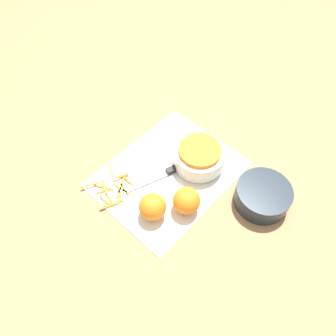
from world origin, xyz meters
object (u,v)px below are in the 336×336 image
object	(u,v)px
knife	(172,170)
orange_left	(186,201)
orange_right	(153,207)
bowl_dark	(262,196)
bowl_speckled	(199,156)

from	to	relation	value
knife	orange_left	world-z (taller)	orange_left
orange_right	bowl_dark	bearing A→B (deg)	140.32
bowl_speckled	orange_left	distance (m)	0.18
orange_right	bowl_speckled	bearing A→B (deg)	-175.27
knife	orange_right	distance (m)	0.17
orange_left	orange_right	size ratio (longest dim) A/B	1.02
bowl_speckled	knife	bearing A→B (deg)	-26.29
bowl_dark	orange_right	distance (m)	0.34
bowl_speckled	orange_left	xyz separation A→B (m)	(0.16, 0.08, 0.01)
bowl_speckled	bowl_dark	distance (m)	0.24
bowl_dark	orange_right	size ratio (longest dim) A/B	2.04
bowl_dark	orange_left	size ratio (longest dim) A/B	2.01
bowl_speckled	orange_right	world-z (taller)	orange_right
bowl_speckled	bowl_dark	xyz separation A→B (m)	(-0.02, 0.23, -0.01)
bowl_dark	orange_right	bearing A→B (deg)	-39.68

